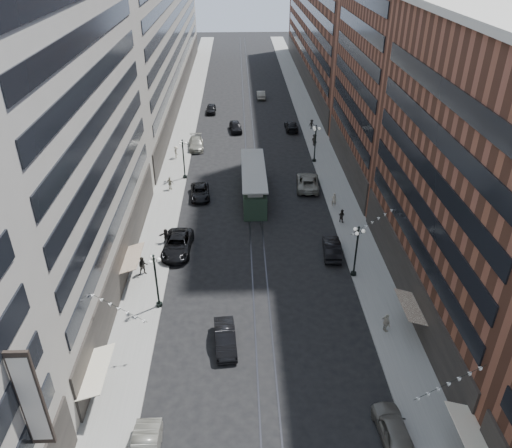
{
  "coord_description": "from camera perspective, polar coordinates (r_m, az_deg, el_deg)",
  "views": [
    {
      "loc": [
        -1.81,
        -7.21,
        29.2
      ],
      "look_at": [
        -0.28,
        33.92,
        5.0
      ],
      "focal_mm": 35.0,
      "sensor_mm": 36.0,
      "label": 1
    }
  ],
  "objects": [
    {
      "name": "ground",
      "position": [
        73.3,
        -0.54,
        6.98
      ],
      "size": [
        220.0,
        220.0,
        0.0
      ],
      "primitive_type": "plane",
      "color": "black",
      "rests_on": "ground"
    },
    {
      "name": "sidewalk_west",
      "position": [
        83.03,
        -8.46,
        9.59
      ],
      "size": [
        4.0,
        180.0,
        0.15
      ],
      "primitive_type": "cube",
      "color": "gray",
      "rests_on": "ground"
    },
    {
      "name": "sidewalk_east",
      "position": [
        83.51,
        6.94,
        9.82
      ],
      "size": [
        4.0,
        180.0,
        0.15
      ],
      "primitive_type": "cube",
      "color": "gray",
      "rests_on": "ground"
    },
    {
      "name": "rail_west",
      "position": [
        82.55,
        -1.24,
        9.74
      ],
      "size": [
        0.12,
        180.0,
        0.02
      ],
      "primitive_type": "cube",
      "color": "#2D2D33",
      "rests_on": "ground"
    },
    {
      "name": "rail_east",
      "position": [
        82.58,
        -0.25,
        9.76
      ],
      "size": [
        0.12,
        180.0,
        0.02
      ],
      "primitive_type": "cube",
      "color": "#2D2D33",
      "rests_on": "ground"
    },
    {
      "name": "building_west_mid",
      "position": [
        45.6,
        -21.72,
        8.8
      ],
      "size": [
        8.0,
        36.0,
        28.0
      ],
      "primitive_type": "cube",
      "color": "gray",
      "rests_on": "ground"
    },
    {
      "name": "building_west_far",
      "position": [
        105.57,
        -11.13,
        21.11
      ],
      "size": [
        8.0,
        90.0,
        26.0
      ],
      "primitive_type": "cube",
      "color": "gray",
      "rests_on": "ground"
    },
    {
      "name": "building_east_mid",
      "position": [
        43.47,
        23.8,
        4.43
      ],
      "size": [
        8.0,
        30.0,
        24.0
      ],
      "primitive_type": "cube",
      "color": "brown",
      "rests_on": "ground"
    },
    {
      "name": "building_east_tower",
      "position": [
        66.46,
        15.53,
        22.38
      ],
      "size": [
        8.0,
        26.0,
        42.0
      ],
      "primitive_type": "cube",
      "color": "brown",
      "rests_on": "ground"
    },
    {
      "name": "building_east_far",
      "position": [
        115.07,
        7.86,
        21.6
      ],
      "size": [
        8.0,
        72.0,
        24.0
      ],
      "primitive_type": "cube",
      "color": "brown",
      "rests_on": "ground"
    },
    {
      "name": "lamppost_sw_far",
      "position": [
        44.45,
        -11.34,
        -6.21
      ],
      "size": [
        1.03,
        1.14,
        5.52
      ],
      "color": "black",
      "rests_on": "sidewalk_west"
    },
    {
      "name": "lamppost_sw_mid",
      "position": [
        67.87,
        -8.28,
        7.51
      ],
      "size": [
        1.03,
        1.14,
        5.52
      ],
      "color": "black",
      "rests_on": "sidewalk_west"
    },
    {
      "name": "lamppost_se_far",
      "position": [
        48.38,
        11.4,
        -2.89
      ],
      "size": [
        1.03,
        1.14,
        5.52
      ],
      "color": "black",
      "rests_on": "sidewalk_east"
    },
    {
      "name": "lamppost_se_mid",
      "position": [
        72.94,
        6.79,
        9.27
      ],
      "size": [
        1.03,
        1.14,
        5.52
      ],
      "color": "black",
      "rests_on": "sidewalk_east"
    },
    {
      "name": "streetcar",
      "position": [
        63.15,
        -0.27,
        4.65
      ],
      "size": [
        2.97,
        13.4,
        3.71
      ],
      "color": "#223626",
      "rests_on": "ground"
    },
    {
      "name": "car_2",
      "position": [
        52.93,
        -8.95,
        -2.35
      ],
      "size": [
        3.14,
        6.28,
        1.71
      ],
      "primitive_type": "imported",
      "rotation": [
        0.0,
        0.0,
        -0.05
      ],
      "color": "black",
      "rests_on": "ground"
    },
    {
      "name": "car_4",
      "position": [
        36.74,
        15.47,
        -21.71
      ],
      "size": [
        2.16,
        4.87,
        1.63
      ],
      "primitive_type": "imported",
      "rotation": [
        0.0,
        0.0,
        3.19
      ],
      "color": "#646158",
      "rests_on": "ground"
    },
    {
      "name": "car_5",
      "position": [
        41.46,
        -3.54,
        -12.9
      ],
      "size": [
        2.04,
        4.84,
        1.55
      ],
      "primitive_type": "imported",
      "rotation": [
        0.0,
        0.0,
        0.09
      ],
      "color": "black",
      "rests_on": "ground"
    },
    {
      "name": "pedestrian_2",
      "position": [
        49.87,
        -12.78,
        -4.69
      ],
      "size": [
        1.05,
        0.77,
        1.94
      ],
      "primitive_type": "imported",
      "rotation": [
        0.0,
        0.0,
        0.3
      ],
      "color": "black",
      "rests_on": "sidewalk_west"
    },
    {
      "name": "pedestrian_4",
      "position": [
        43.73,
        14.65,
        -10.86
      ],
      "size": [
        0.8,
        1.14,
        1.78
      ],
      "primitive_type": "imported",
      "rotation": [
        0.0,
        0.0,
        1.92
      ],
      "color": "#AFA691",
      "rests_on": "sidewalk_east"
    },
    {
      "name": "car_7",
      "position": [
        63.6,
        -6.41,
        3.63
      ],
      "size": [
        2.75,
        5.23,
        1.4
      ],
      "primitive_type": "imported",
      "rotation": [
        0.0,
        0.0,
        0.09
      ],
      "color": "black",
      "rests_on": "ground"
    },
    {
      "name": "car_8",
      "position": [
        78.85,
        -6.86,
        9.11
      ],
      "size": [
        2.61,
        5.57,
        1.57
      ],
      "primitive_type": "imported",
      "rotation": [
        0.0,
        0.0,
        0.08
      ],
      "color": "gray",
      "rests_on": "ground"
    },
    {
      "name": "car_9",
      "position": [
        95.36,
        -5.16,
        12.97
      ],
      "size": [
        1.78,
        4.37,
        1.49
      ],
      "primitive_type": "imported",
      "rotation": [
        0.0,
        0.0,
        -0.01
      ],
      "color": "black",
      "rests_on": "ground"
    },
    {
      "name": "car_10",
      "position": [
        52.42,
        8.67,
        -2.75
      ],
      "size": [
        2.12,
        4.97,
        1.59
      ],
      "primitive_type": "imported",
      "rotation": [
        0.0,
        0.0,
        3.05
      ],
      "color": "black",
      "rests_on": "ground"
    },
    {
      "name": "car_11",
      "position": [
        65.92,
        5.92,
        4.82
      ],
      "size": [
        3.42,
        6.4,
        1.71
      ],
      "primitive_type": "imported",
      "rotation": [
        0.0,
        0.0,
        3.04
      ],
      "color": "gray",
      "rests_on": "ground"
    },
    {
      "name": "car_12",
      "position": [
        86.29,
        4.05,
        11.11
      ],
      "size": [
        2.09,
        5.05,
        1.46
      ],
      "primitive_type": "imported",
      "rotation": [
        0.0,
        0.0,
        3.15
      ],
      "color": "black",
      "rests_on": "ground"
    },
    {
      "name": "car_13",
      "position": [
        85.6,
        -2.35,
        11.05
      ],
      "size": [
        2.39,
        4.87,
        1.6
      ],
      "primitive_type": "imported",
      "rotation": [
        0.0,
        0.0,
        0.11
      ],
      "color": "black",
      "rests_on": "ground"
    },
    {
      "name": "car_14",
      "position": [
        103.96,
        0.57,
        14.58
      ],
      "size": [
        1.63,
        4.61,
        1.52
      ],
      "primitive_type": "imported",
      "rotation": [
        0.0,
        0.0,
        3.14
      ],
      "color": "gray",
      "rests_on": "ground"
    },
    {
      "name": "pedestrian_5",
      "position": [
        54.45,
        -10.26,
        -1.33
      ],
      "size": [
        1.55,
        0.59,
        1.63
      ],
      "primitive_type": "imported",
      "rotation": [
        0.0,
        0.0,
        -0.1
      ],
      "color": "black",
      "rests_on": "sidewalk_west"
    },
    {
      "name": "pedestrian_6",
      "position": [
        65.72,
        -9.8,
        4.61
      ],
      "size": [
        1.14,
        0.85,
        1.77
      ],
      "primitive_type": "imported",
      "rotation": [
        0.0,
        0.0,
        2.72
      ],
      "color": "#A19A85",
      "rests_on": "sidewalk_west"
    },
    {
      "name": "pedestrian_7",
      "position": [
        58.26,
        9.75,
        0.96
      ],
      "size": [
        0.87,
        0.81,
        1.59
      ],
      "primitive_type": "imported",
      "rotation": [
        0.0,
        0.0,
        2.47
      ],
      "color": "black",
      "rests_on": "sidewalk_east"
    },
    {
      "name": "pedestrian_8",
      "position": [
        61.39,
        8.89,
        2.77
      ],
      "size": [
        0.72,
        0.53,
        1.8
      ],
      "primitive_type": "imported",
      "rotation": [
        0.0,
        0.0,
        3.3
      ],
      "color": "#B8AD98",
      "rests_on": "sidewalk_east"
    },
    {
      "name": "pedestrian_9",
      "position": [
        86.64,
        6.38,
        11.25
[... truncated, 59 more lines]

